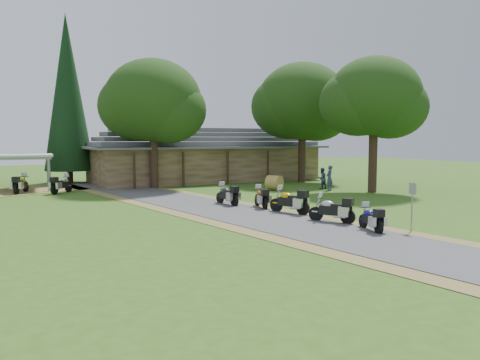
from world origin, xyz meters
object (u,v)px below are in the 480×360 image
motorcycle_carport_b (62,184)px  motorcycle_row_b (332,208)px  motorcycle_carport_a (21,183)px  motorcycle_row_c (289,200)px  carport (8,173)px  lodge (205,154)px  motorcycle_row_a (371,217)px  motorcycle_row_d (261,197)px  motorcycle_row_e (227,194)px  hay_bale (274,183)px

motorcycle_carport_b → motorcycle_row_b: bearing=-109.0°
motorcycle_row_b → motorcycle_carport_a: bearing=1.7°
motorcycle_row_c → motorcycle_carport_b: size_ratio=1.04×
carport → motorcycle_row_c: size_ratio=2.99×
lodge → motorcycle_row_a: size_ratio=12.84×
motorcycle_row_d → motorcycle_row_e: motorcycle_row_e is taller
hay_bale → motorcycle_carport_a: bearing=157.6°
motorcycle_row_a → motorcycle_carport_a: size_ratio=0.82×
lodge → motorcycle_carport_a: lodge is taller
motorcycle_row_a → hay_bale: 15.90m
motorcycle_row_b → carport: bearing=0.4°
motorcycle_carport_a → motorcycle_row_c: bearing=-119.7°
lodge → carport: bearing=-176.5°
motorcycle_row_e → hay_bale: bearing=-58.2°
motorcycle_row_c → hay_bale: (5.35, 9.66, -0.15)m
carport → hay_bale: size_ratio=5.59×
lodge → carport: 16.53m
motorcycle_carport_a → hay_bale: (16.76, -6.91, -0.14)m
lodge → motorcycle_row_d: lodge is taller
hay_bale → motorcycle_row_d: bearing=-127.6°
hay_bale → lodge: bearing=95.5°
carport → motorcycle_row_c: 22.42m
carport → motorcycle_row_e: 18.08m
hay_bale → motorcycle_row_c: bearing=-119.0°
carport → motorcycle_carport_a: size_ratio=3.03×
carport → motorcycle_row_d: size_ratio=3.41×
lodge → motorcycle_row_a: bearing=-99.1°
motorcycle_row_a → motorcycle_row_c: size_ratio=0.81×
motorcycle_row_d → hay_bale: motorcycle_row_d is taller
carport → motorcycle_row_b: 25.19m
motorcycle_row_e → motorcycle_row_d: bearing=-155.6°
carport → hay_bale: (17.44, -9.22, -0.78)m
motorcycle_row_a → motorcycle_row_e: size_ratio=0.88×
motorcycle_row_a → motorcycle_row_d: (-0.53, 7.86, 0.05)m
motorcycle_carport_b → motorcycle_row_a: bearing=-111.3°
motorcycle_row_a → motorcycle_row_b: 2.31m
lodge → motorcycle_row_b: bearing=-100.4°
motorcycle_row_e → lodge: bearing=-26.8°
motorcycle_row_c → hay_bale: 11.04m
motorcycle_carport_a → motorcycle_carport_b: bearing=-93.3°
motorcycle_row_a → motorcycle_row_b: (-0.15, 2.30, 0.09)m
carport → motorcycle_row_b: (12.25, -22.00, -0.67)m
motorcycle_row_e → motorcycle_carport_a: bearing=32.8°
motorcycle_row_a → motorcycle_row_b: motorcycle_row_b is taller
lodge → motorcycle_row_c: 20.42m
carport → motorcycle_row_a: bearing=-57.5°
carport → motorcycle_row_c: carport is taller
motorcycle_row_b → hay_bale: bearing=-50.9°
lodge → hay_bale: bearing=-84.5°
carport → motorcycle_row_e: bearing=-48.2°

